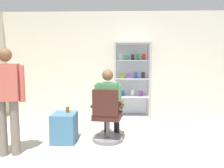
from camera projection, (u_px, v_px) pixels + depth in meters
back_wall at (116, 64)px, 5.60m from camera, size 6.00×0.10×2.70m
display_cabinet_main at (132, 80)px, 5.40m from camera, size 0.90×0.45×1.90m
office_chair at (107, 120)px, 3.79m from camera, size 0.60×0.56×0.96m
seated_shopkeeper at (109, 101)px, 3.91m from camera, size 0.53×0.60×1.29m
storage_crate at (64, 127)px, 3.81m from camera, size 0.41×0.46×0.52m
tea_glass at (68, 110)px, 3.82m from camera, size 0.06×0.06×0.10m
standing_customer at (7, 95)px, 3.18m from camera, size 0.51×0.29×1.63m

